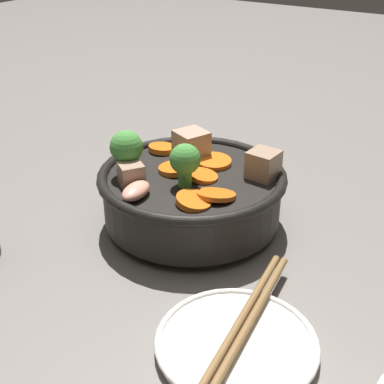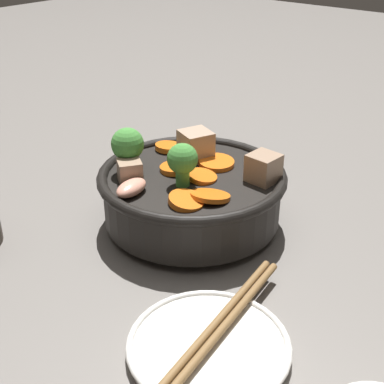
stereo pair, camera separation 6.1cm
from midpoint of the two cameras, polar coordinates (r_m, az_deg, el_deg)
name	(u,v)px [view 2 (the right image)]	position (r m, az deg, el deg)	size (l,w,h in m)	color
ground_plane	(192,223)	(0.63, 2.77, -3.45)	(3.00, 3.00, 0.00)	slate
stirfry_bowl	(191,190)	(0.60, 2.78, 0.17)	(0.21, 0.21, 0.12)	black
side_saucer	(209,347)	(0.46, 5.71, -16.26)	(0.14, 0.14, 0.01)	white
chopsticks_pair	(209,338)	(0.45, 5.77, -15.40)	(0.05, 0.24, 0.01)	olive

